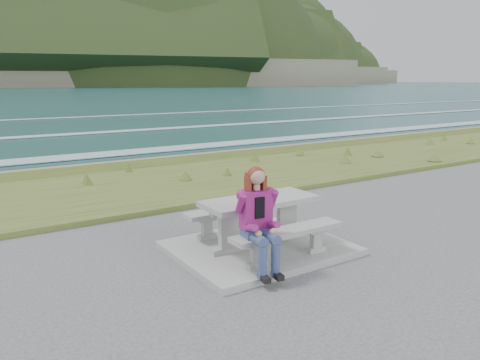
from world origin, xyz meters
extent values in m
cube|color=gray|center=(0.00, 0.00, 0.05)|extent=(2.60, 2.10, 0.10)
cube|color=gray|center=(-0.54, 0.00, 0.14)|extent=(0.62, 0.12, 0.08)
cube|color=gray|center=(-0.54, 0.00, 0.44)|extent=(0.34, 0.09, 0.51)
cube|color=gray|center=(-0.54, 0.00, 0.73)|extent=(0.62, 0.12, 0.08)
cube|color=gray|center=(0.54, 0.00, 0.14)|extent=(0.62, 0.12, 0.08)
cube|color=gray|center=(0.54, 0.00, 0.44)|extent=(0.34, 0.09, 0.51)
cube|color=gray|center=(0.54, 0.00, 0.73)|extent=(0.62, 0.12, 0.08)
cube|color=gray|center=(0.00, 0.00, 0.81)|extent=(1.80, 0.75, 0.08)
cube|color=gray|center=(-0.54, -0.70, 0.14)|extent=(0.30, 0.12, 0.08)
cube|color=gray|center=(-0.54, -0.70, 0.29)|extent=(0.17, 0.09, 0.22)
cube|color=gray|center=(-0.54, -0.70, 0.44)|extent=(0.30, 0.12, 0.08)
cube|color=gray|center=(0.54, -0.70, 0.14)|extent=(0.30, 0.12, 0.08)
cube|color=gray|center=(0.54, -0.70, 0.29)|extent=(0.17, 0.09, 0.22)
cube|color=gray|center=(0.54, -0.70, 0.44)|extent=(0.30, 0.12, 0.08)
cube|color=gray|center=(0.00, -0.70, 0.52)|extent=(1.80, 0.35, 0.07)
cube|color=gray|center=(-0.54, 0.70, 0.14)|extent=(0.30, 0.12, 0.08)
cube|color=gray|center=(-0.54, 0.70, 0.29)|extent=(0.17, 0.09, 0.22)
cube|color=gray|center=(-0.54, 0.70, 0.44)|extent=(0.30, 0.12, 0.08)
cube|color=gray|center=(0.54, 0.70, 0.14)|extent=(0.30, 0.12, 0.08)
cube|color=gray|center=(0.54, 0.70, 0.29)|extent=(0.17, 0.09, 0.22)
cube|color=gray|center=(0.54, 0.70, 0.44)|extent=(0.30, 0.12, 0.08)
cube|color=gray|center=(0.00, 0.70, 0.52)|extent=(1.80, 0.35, 0.07)
cube|color=#344C1C|center=(0.00, 5.00, 0.00)|extent=(160.00, 4.50, 0.22)
cube|color=#67604D|center=(0.00, 7.90, 0.00)|extent=(160.00, 0.80, 2.20)
cube|color=silver|center=(0.00, 14.00, -1.74)|extent=(220.00, 3.00, 0.06)
cube|color=silver|center=(0.00, 22.00, -1.74)|extent=(220.00, 2.00, 0.06)
cube|color=silver|center=(0.00, 34.00, -1.74)|extent=(220.00, 1.40, 0.06)
cube|color=#67604D|center=(130.00, 330.00, 7.20)|extent=(296.14, 193.70, 18.00)
ellipsoid|color=black|center=(130.00, 330.00, 10.20)|extent=(311.77, 210.10, 200.40)
cube|color=#67604D|center=(320.00, 420.00, 7.20)|extent=(224.66, 148.06, 18.00)
ellipsoid|color=black|center=(320.00, 420.00, 10.20)|extent=(236.23, 161.33, 153.25)
cube|color=#67604D|center=(480.00, 520.00, 7.20)|extent=(197.87, 126.05, 18.00)
ellipsoid|color=black|center=(480.00, 520.00, 10.20)|extent=(207.79, 137.80, 111.99)
cube|color=navy|center=(-0.58, -0.91, 0.38)|extent=(0.47, 0.74, 0.57)
cube|color=#881966|center=(-0.55, -0.68, 0.93)|extent=(0.43, 0.29, 0.52)
sphere|color=tan|center=(-0.55, -0.70, 1.38)|extent=(0.22, 0.22, 0.22)
sphere|color=#502212|center=(-0.55, -0.68, 1.39)|extent=(0.24, 0.24, 0.24)
camera|label=1|loc=(-4.01, -5.65, 2.62)|focal=35.00mm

